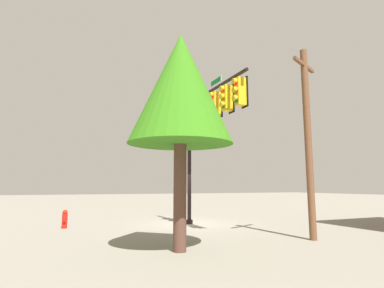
{
  "coord_description": "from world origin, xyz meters",
  "views": [
    {
      "loc": [
        14.63,
        -5.93,
        1.9
      ],
      "look_at": [
        -0.36,
        0.3,
        4.18
      ],
      "focal_mm": 28.21,
      "sensor_mm": 36.0,
      "label": 1
    }
  ],
  "objects_px": {
    "signal_pole_assembly": "(209,116)",
    "tree_near": "(181,89)",
    "fire_hydrant": "(65,219)",
    "utility_pole": "(308,137)"
  },
  "relations": [
    {
      "from": "tree_near",
      "to": "signal_pole_assembly",
      "type": "bearing_deg",
      "value": 143.52
    },
    {
      "from": "tree_near",
      "to": "fire_hydrant",
      "type": "bearing_deg",
      "value": -154.76
    },
    {
      "from": "signal_pole_assembly",
      "to": "tree_near",
      "type": "relative_size",
      "value": 1.04
    },
    {
      "from": "signal_pole_assembly",
      "to": "fire_hydrant",
      "type": "distance_m",
      "value": 8.11
    },
    {
      "from": "fire_hydrant",
      "to": "tree_near",
      "type": "bearing_deg",
      "value": 25.24
    },
    {
      "from": "signal_pole_assembly",
      "to": "tree_near",
      "type": "bearing_deg",
      "value": -36.48
    },
    {
      "from": "tree_near",
      "to": "utility_pole",
      "type": "bearing_deg",
      "value": 89.64
    },
    {
      "from": "utility_pole",
      "to": "tree_near",
      "type": "bearing_deg",
      "value": -90.36
    },
    {
      "from": "fire_hydrant",
      "to": "tree_near",
      "type": "xyz_separation_m",
      "value": [
        6.66,
        3.14,
        4.52
      ]
    },
    {
      "from": "utility_pole",
      "to": "fire_hydrant",
      "type": "relative_size",
      "value": 8.58
    }
  ]
}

